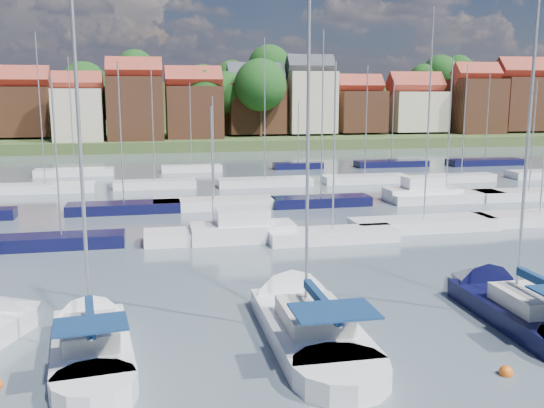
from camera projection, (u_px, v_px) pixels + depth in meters
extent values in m
plane|color=#46535F|center=(264.00, 192.00, 61.47)|extent=(260.00, 260.00, 0.00)
cube|color=white|center=(92.00, 352.00, 22.91)|extent=(3.55, 7.05, 1.20)
cone|color=white|center=(89.00, 314.00, 26.88)|extent=(3.17, 3.58, 2.82)
cylinder|color=white|center=(95.00, 394.00, 19.74)|extent=(3.12, 3.12, 1.20)
cube|color=beige|center=(91.00, 333.00, 22.30)|extent=(2.27, 3.02, 0.70)
cylinder|color=#B2B2B7|center=(81.00, 170.00, 22.11)|extent=(0.14, 0.14, 12.55)
cylinder|color=#B2B2B7|center=(90.00, 320.00, 21.26)|extent=(0.51, 3.75, 0.10)
cube|color=navy|center=(90.00, 316.00, 21.24)|extent=(0.69, 3.59, 0.35)
cube|color=navy|center=(91.00, 324.00, 20.06)|extent=(2.57, 1.95, 0.08)
cube|color=white|center=(309.00, 332.00, 24.80)|extent=(3.48, 8.34, 1.20)
cone|color=white|center=(282.00, 292.00, 29.82)|extent=(3.48, 4.06, 3.47)
cylinder|color=white|center=(341.00, 378.00, 20.79)|extent=(3.48, 3.48, 1.20)
cube|color=beige|center=(313.00, 315.00, 24.07)|extent=(2.44, 3.48, 0.70)
cylinder|color=#B2B2B7|center=(308.00, 127.00, 23.85)|extent=(0.14, 0.14, 15.43)
cylinder|color=#B2B2B7|center=(322.00, 305.00, 22.81)|extent=(0.11, 4.63, 0.10)
cube|color=navy|center=(322.00, 301.00, 22.78)|extent=(0.31, 4.40, 0.35)
cube|color=navy|center=(334.00, 311.00, 21.30)|extent=(2.95, 2.09, 0.08)
cube|color=black|center=(522.00, 316.00, 26.58)|extent=(3.22, 7.59, 1.20)
cone|color=black|center=(468.00, 283.00, 31.14)|extent=(3.19, 3.71, 3.15)
cube|color=beige|center=(531.00, 299.00, 25.90)|extent=(2.24, 3.17, 0.70)
cylinder|color=#B2B2B7|center=(528.00, 138.00, 25.68)|extent=(0.14, 0.14, 14.32)
cone|color=white|center=(22.00, 312.00, 27.05)|extent=(3.53, 3.76, 2.56)
sphere|color=#D85914|center=(321.00, 387.00, 20.73)|extent=(0.42, 0.42, 0.42)
sphere|color=#D85914|center=(506.00, 375.00, 21.59)|extent=(0.49, 0.49, 0.49)
sphere|color=beige|center=(468.00, 290.00, 30.85)|extent=(0.41, 0.41, 0.41)
cube|color=black|center=(62.00, 242.00, 39.29)|extent=(8.01, 2.24, 1.00)
cylinder|color=#B2B2B7|center=(56.00, 157.00, 38.28)|extent=(0.12, 0.12, 10.16)
cube|color=white|center=(213.00, 236.00, 40.90)|extent=(9.22, 2.58, 1.00)
cylinder|color=#B2B2B7|center=(212.00, 169.00, 40.06)|extent=(0.12, 0.12, 8.18)
cube|color=white|center=(333.00, 236.00, 40.91)|extent=(8.78, 2.46, 1.00)
cylinder|color=#B2B2B7|center=(334.00, 147.00, 39.82)|extent=(0.12, 0.12, 11.06)
cube|color=white|center=(424.00, 225.00, 44.39)|extent=(10.79, 3.02, 1.00)
cylinder|color=#B2B2B7|center=(429.00, 116.00, 42.95)|extent=(0.12, 0.12, 14.87)
cube|color=white|center=(539.00, 219.00, 46.65)|extent=(10.13, 2.84, 1.00)
cube|color=white|center=(242.00, 233.00, 41.06)|extent=(7.00, 2.60, 1.40)
cube|color=white|center=(242.00, 218.00, 40.86)|extent=(3.50, 2.20, 1.30)
cube|color=black|center=(124.00, 209.00, 50.68)|extent=(9.30, 2.60, 1.00)
cylinder|color=#B2B2B7|center=(121.00, 134.00, 49.55)|extent=(0.12, 0.12, 11.48)
cube|color=white|center=(214.00, 204.00, 52.54)|extent=(10.40, 2.91, 1.00)
cylinder|color=#B2B2B7|center=(213.00, 148.00, 51.65)|extent=(0.12, 0.12, 8.77)
cube|color=black|center=(321.00, 202.00, 53.69)|extent=(8.80, 2.46, 1.00)
cylinder|color=#B2B2B7|center=(322.00, 115.00, 52.29)|extent=(0.12, 0.12, 14.33)
cube|color=white|center=(446.00, 198.00, 55.91)|extent=(10.73, 3.00, 1.00)
cylinder|color=#B2B2B7|center=(449.00, 126.00, 54.72)|extent=(0.12, 0.12, 12.14)
cube|color=white|center=(528.00, 195.00, 57.38)|extent=(10.48, 2.93, 1.00)
cylinder|color=#B2B2B7|center=(533.00, 135.00, 56.36)|extent=(0.12, 0.12, 10.28)
cube|color=white|center=(422.00, 195.00, 56.31)|extent=(7.00, 2.60, 1.40)
cube|color=white|center=(423.00, 184.00, 56.11)|extent=(3.50, 2.20, 1.30)
cube|color=white|center=(46.00, 189.00, 61.19)|extent=(9.71, 2.72, 1.00)
cylinder|color=#B2B2B7|center=(40.00, 109.00, 59.75)|extent=(0.12, 0.12, 14.88)
cube|color=white|center=(155.00, 185.00, 63.62)|extent=(8.49, 2.38, 1.00)
cylinder|color=#B2B2B7|center=(153.00, 126.00, 62.50)|extent=(0.12, 0.12, 11.31)
cube|color=white|center=(265.00, 183.00, 65.20)|extent=(10.16, 2.85, 1.00)
cylinder|color=#B2B2B7|center=(265.00, 110.00, 63.78)|extent=(0.12, 0.12, 14.59)
cube|color=white|center=(365.00, 180.00, 67.55)|extent=(9.53, 2.67, 1.00)
cylinder|color=#B2B2B7|center=(366.00, 121.00, 66.38)|extent=(0.12, 0.12, 11.91)
cube|color=white|center=(461.00, 179.00, 68.37)|extent=(7.62, 2.13, 1.00)
cylinder|color=#B2B2B7|center=(464.00, 120.00, 67.17)|extent=(0.12, 0.12, 12.13)
cube|color=white|center=(75.00, 173.00, 73.37)|extent=(9.24, 2.59, 1.00)
cylinder|color=#B2B2B7|center=(71.00, 114.00, 72.09)|extent=(0.12, 0.12, 13.17)
cube|color=white|center=(192.00, 169.00, 76.88)|extent=(7.57, 2.12, 1.00)
cylinder|color=#B2B2B7|center=(191.00, 124.00, 75.86)|extent=(0.12, 0.12, 10.24)
cube|color=black|center=(298.00, 166.00, 79.78)|extent=(6.58, 1.84, 1.00)
cylinder|color=#B2B2B7|center=(298.00, 132.00, 78.97)|extent=(0.12, 0.12, 8.01)
cube|color=black|center=(391.00, 164.00, 82.29)|extent=(9.92, 2.78, 1.00)
cylinder|color=#B2B2B7|center=(393.00, 120.00, 81.21)|extent=(0.12, 0.12, 10.92)
cube|color=black|center=(485.00, 163.00, 83.91)|extent=(10.55, 2.95, 1.00)
cylinder|color=#B2B2B7|center=(488.00, 117.00, 82.78)|extent=(0.12, 0.12, 11.51)
cube|color=#43542A|center=(200.00, 136.00, 135.61)|extent=(200.00, 70.00, 3.00)
cube|color=#43542A|center=(191.00, 112.00, 158.84)|extent=(200.00, 60.00, 14.00)
cube|color=brown|center=(22.00, 111.00, 109.35)|extent=(10.37, 9.97, 8.73)
cube|color=#99392C|center=(19.00, 80.00, 108.32)|extent=(10.57, 5.13, 5.13)
cube|color=beige|center=(79.00, 115.00, 103.11)|extent=(8.09, 8.80, 8.96)
cube|color=#99392C|center=(77.00, 83.00, 102.12)|extent=(8.25, 4.00, 4.00)
cube|color=brown|center=(136.00, 109.00, 105.67)|extent=(9.36, 10.17, 10.97)
cube|color=#99392C|center=(134.00, 70.00, 104.47)|extent=(9.54, 4.63, 4.63)
cube|color=brown|center=(194.00, 113.00, 109.49)|extent=(9.90, 8.56, 9.42)
cube|color=#99392C|center=(193.00, 79.00, 108.41)|extent=(10.10, 4.90, 4.90)
cube|color=brown|center=(255.00, 108.00, 116.58)|extent=(10.59, 8.93, 9.49)
cube|color=#383A42|center=(255.00, 76.00, 115.48)|extent=(10.80, 5.24, 5.24)
cube|color=beige|center=(310.00, 102.00, 117.65)|extent=(9.01, 8.61, 11.65)
cube|color=#383A42|center=(310.00, 66.00, 116.39)|extent=(9.19, 4.46, 4.46)
cube|color=brown|center=(359.00, 111.00, 121.19)|extent=(9.10, 9.34, 8.00)
cube|color=#99392C|center=(359.00, 85.00, 120.26)|extent=(9.28, 4.50, 4.50)
cube|color=beige|center=(414.00, 111.00, 123.12)|extent=(10.86, 9.59, 7.88)
cube|color=#99392C|center=(415.00, 85.00, 122.17)|extent=(11.07, 5.37, 5.37)
cube|color=brown|center=(474.00, 107.00, 122.70)|extent=(9.18, 9.96, 10.97)
cube|color=#99392C|center=(476.00, 73.00, 121.50)|extent=(9.36, 4.54, 4.54)
cube|color=brown|center=(521.00, 104.00, 126.10)|extent=(11.39, 9.67, 10.76)
cube|color=#99392C|center=(524.00, 71.00, 124.87)|extent=(11.62, 5.64, 5.64)
cylinder|color=#382619|center=(439.00, 98.00, 143.84)|extent=(0.50, 0.50, 4.47)
sphere|color=#22571B|center=(440.00, 72.00, 142.74)|extent=(8.18, 8.18, 8.18)
cylinder|color=#382619|center=(227.00, 125.00, 115.34)|extent=(0.50, 0.50, 4.46)
sphere|color=#22571B|center=(227.00, 93.00, 114.24)|extent=(8.15, 8.15, 8.15)
cylinder|color=#382619|center=(269.00, 99.00, 133.89)|extent=(0.50, 0.50, 5.15)
sphere|color=#22571B|center=(269.00, 66.00, 132.63)|extent=(9.41, 9.41, 9.41)
cylinder|color=#382619|center=(136.00, 98.00, 130.76)|extent=(0.50, 0.50, 4.56)
sphere|color=#22571B|center=(135.00, 69.00, 129.64)|extent=(8.34, 8.34, 8.34)
cylinder|color=#382619|center=(86.00, 122.00, 119.01)|extent=(0.50, 0.50, 5.15)
sphere|color=#22571B|center=(84.00, 86.00, 117.74)|extent=(9.42, 9.42, 9.42)
cylinder|color=#382619|center=(4.00, 109.00, 117.51)|extent=(0.50, 0.50, 3.42)
sphere|color=#22571B|center=(2.00, 85.00, 116.66)|extent=(6.26, 6.26, 6.26)
cylinder|color=#382619|center=(271.00, 124.00, 125.88)|extent=(0.50, 0.50, 3.77)
sphere|color=#22571B|center=(271.00, 99.00, 124.96)|extent=(6.89, 6.89, 6.89)
cylinder|color=#382619|center=(261.00, 124.00, 111.56)|extent=(0.50, 0.50, 5.21)
sphere|color=#22571B|center=(260.00, 85.00, 110.28)|extent=(9.53, 9.53, 9.53)
cylinder|color=#382619|center=(489.00, 124.00, 132.45)|extent=(0.50, 0.50, 2.97)
sphere|color=#22571B|center=(490.00, 106.00, 131.72)|extent=(5.44, 5.44, 5.44)
cylinder|color=#382619|center=(204.00, 125.00, 112.30)|extent=(0.50, 0.50, 4.84)
sphere|color=#22571B|center=(203.00, 89.00, 111.11)|extent=(8.85, 8.85, 8.85)
cylinder|color=#382619|center=(423.00, 100.00, 143.30)|extent=(0.50, 0.50, 3.72)
sphere|color=#22571B|center=(424.00, 78.00, 142.38)|extent=(6.80, 6.80, 6.80)
cylinder|color=#382619|center=(474.00, 124.00, 123.58)|extent=(0.50, 0.50, 4.05)
sphere|color=#22571B|center=(476.00, 97.00, 122.59)|extent=(7.40, 7.40, 7.40)
cylinder|color=#382619|center=(232.00, 102.00, 131.99)|extent=(0.50, 0.50, 3.93)
sphere|color=#22571B|center=(232.00, 77.00, 131.03)|extent=(7.19, 7.19, 7.19)
cylinder|color=#382619|center=(355.00, 124.00, 124.83)|extent=(0.50, 0.50, 3.82)
sphere|color=#22571B|center=(356.00, 99.00, 123.89)|extent=(6.99, 6.99, 6.99)
cylinder|color=#382619|center=(113.00, 130.00, 108.62)|extent=(0.50, 0.50, 3.48)
sphere|color=#22571B|center=(112.00, 103.00, 107.76)|extent=(6.37, 6.37, 6.37)
cylinder|color=#382619|center=(468.00, 124.00, 132.73)|extent=(0.50, 0.50, 2.99)
sphere|color=#22571B|center=(469.00, 105.00, 131.99)|extent=(5.46, 5.46, 5.46)
cylinder|color=#382619|center=(226.00, 127.00, 118.48)|extent=(0.50, 0.50, 3.25)
sphere|color=#22571B|center=(225.00, 104.00, 117.68)|extent=(5.94, 5.94, 5.94)
cylinder|color=#382619|center=(191.00, 128.00, 118.83)|extent=(0.50, 0.50, 2.98)
sphere|color=#22571B|center=(190.00, 107.00, 118.09)|extent=(5.46, 5.46, 5.46)
cylinder|color=#382619|center=(457.00, 95.00, 151.24)|extent=(0.50, 0.50, 4.29)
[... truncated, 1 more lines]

